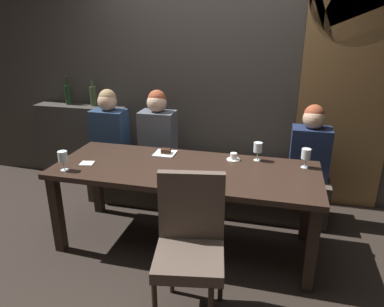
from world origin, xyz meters
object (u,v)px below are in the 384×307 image
Objects in this scene: dining_table at (185,177)px; wine_glass_center_back at (63,157)px; wine_bottle_pale_label at (93,95)px; diner_far_end at (311,145)px; diner_redhead at (109,127)px; wine_glass_far_right at (258,148)px; diner_bearded at (158,130)px; espresso_cup at (234,157)px; chair_near_side at (190,238)px; wine_bottle_dark_red at (68,94)px; wine_glass_near_right at (306,155)px; banquette_bench at (203,187)px; dessert_plate at (165,153)px.

dining_table is 13.41× the size of wine_glass_center_back.
wine_glass_center_back is (0.45, -1.36, -0.22)m from wine_bottle_pale_label.
diner_far_end is 2.22m from wine_glass_center_back.
wine_glass_far_right is at bearing -13.58° from diner_redhead.
diner_bearded is 6.58× the size of espresso_cup.
wine_bottle_dark_red is at bearing 137.44° from chair_near_side.
wine_glass_near_right is (0.96, 0.25, 0.20)m from dining_table.
diner_far_end reaches higher than banquette_bench.
banquette_bench is 3.24× the size of diner_redhead.
espresso_cup reaches higher than dining_table.
wine_bottle_pale_label reaches higher than diner_bearded.
wine_glass_far_right is 0.86× the size of dessert_plate.
wine_bottle_dark_red is 1.99× the size of wine_glass_center_back.
chair_near_side is 3.01× the size of wine_bottle_pale_label.
chair_near_side is at bearing -63.68° from dessert_plate.
espresso_cup is (-0.20, -0.04, -0.09)m from wine_glass_far_right.
wine_bottle_dark_red is 1.00× the size of wine_bottle_pale_label.
wine_glass_far_right is (0.57, -0.39, 0.62)m from banquette_bench.
wine_bottle_dark_red reaches higher than diner_redhead.
wine_bottle_pale_label reaches higher than dining_table.
diner_redhead is 4.07× the size of dessert_plate.
dessert_plate is at bearing -120.88° from banquette_bench.
diner_far_end reaches higher than dessert_plate.
dining_table is 1.02m from wine_glass_near_right.
wine_bottle_pale_label is 2.72× the size of espresso_cup.
wine_glass_near_right is (2.35, -0.82, -0.22)m from wine_bottle_pale_label.
wine_bottle_pale_label is (-2.42, 0.35, 0.28)m from diner_far_end.
wine_glass_center_back is (-0.94, -0.99, 0.62)m from banquette_bench.
diner_far_end is 4.40× the size of wine_glass_near_right.
banquette_bench is at bearing 145.78° from wine_glass_far_right.
chair_near_side is 1.02m from espresso_cup.
wine_bottle_dark_red is at bearing 151.28° from dessert_plate.
chair_near_side is 1.67m from diner_far_end.
dessert_plate is at bearing 116.32° from chair_near_side.
diner_far_end is at bearing 81.63° from wine_glass_near_right.
chair_near_side is 1.61m from diner_bearded.
diner_far_end is at bearing 19.25° from dessert_plate.
diner_bearded reaches higher than wine_glass_far_right.
diner_far_end is (2.06, 0.02, -0.03)m from diner_redhead.
wine_glass_center_back is 0.86× the size of dessert_plate.
diner_bearded is 2.42× the size of wine_bottle_dark_red.
wine_glass_near_right is (0.40, -0.07, 0.00)m from wine_glass_far_right.
banquette_bench is at bearing 90.00° from dining_table.
wine_glass_center_back reaches higher than dining_table.
wine_bottle_pale_label is at bearing 142.46° from dining_table.
banquette_bench is 15.24× the size of wine_glass_center_back.
banquette_bench is at bearing -12.01° from wine_bottle_dark_red.
dining_table is 2.06m from wine_bottle_dark_red.
banquette_bench is at bearing 59.12° from dessert_plate.
wine_bottle_dark_red is (-1.72, 0.36, 0.84)m from banquette_bench.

